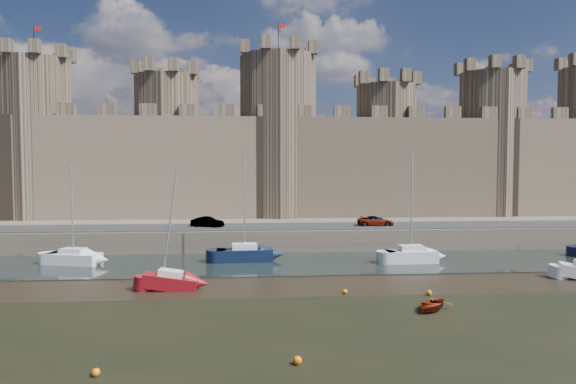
# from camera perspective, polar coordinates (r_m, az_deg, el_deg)

# --- Properties ---
(ground) EXTENTS (160.00, 160.00, 0.00)m
(ground) POSITION_cam_1_polar(r_m,az_deg,el_deg) (28.52, 0.75, -17.21)
(ground) COLOR black
(ground) RESTS_ON ground
(water_channel) EXTENTS (160.00, 12.00, 0.08)m
(water_channel) POSITION_cam_1_polar(r_m,az_deg,el_deg) (51.65, -1.70, -7.95)
(water_channel) COLOR black
(water_channel) RESTS_ON ground
(quay) EXTENTS (160.00, 60.00, 2.50)m
(quay) POSITION_cam_1_polar(r_m,az_deg,el_deg) (87.12, -2.85, -2.67)
(quay) COLOR #4C443A
(quay) RESTS_ON ground
(road) EXTENTS (160.00, 7.00, 0.10)m
(road) POSITION_cam_1_polar(r_m,az_deg,el_deg) (61.14, -2.16, -3.86)
(road) COLOR black
(road) RESTS_ON quay
(castle) EXTENTS (108.50, 11.00, 29.00)m
(castle) POSITION_cam_1_polar(r_m,az_deg,el_deg) (74.70, -3.10, 4.39)
(castle) COLOR #42382B
(castle) RESTS_ON quay
(car_1) EXTENTS (4.07, 2.56, 1.27)m
(car_1) POSITION_cam_1_polar(r_m,az_deg,el_deg) (61.31, -8.95, -3.33)
(car_1) COLOR gray
(car_1) RESTS_ON quay
(car_2) EXTENTS (4.29, 2.21, 1.19)m
(car_2) POSITION_cam_1_polar(r_m,az_deg,el_deg) (63.05, 10.01, -3.20)
(car_2) COLOR gray
(car_2) RESTS_ON quay
(car_3) EXTENTS (4.38, 2.10, 1.20)m
(car_3) POSITION_cam_1_polar(r_m,az_deg,el_deg) (62.74, 9.71, -3.22)
(car_3) COLOR gray
(car_3) RESTS_ON quay
(sailboat_0) EXTENTS (5.66, 3.36, 9.92)m
(sailboat_0) POSITION_cam_1_polar(r_m,az_deg,el_deg) (55.25, -22.75, -6.69)
(sailboat_0) COLOR silver
(sailboat_0) RESTS_ON ground
(sailboat_1) EXTENTS (5.74, 2.47, 11.29)m
(sailboat_1) POSITION_cam_1_polar(r_m,az_deg,el_deg) (52.81, -4.85, -6.81)
(sailboat_1) COLOR black
(sailboat_1) RESTS_ON ground
(sailboat_2) EXTENTS (5.19, 2.17, 11.05)m
(sailboat_2) POSITION_cam_1_polar(r_m,az_deg,el_deg) (53.27, 13.50, -6.80)
(sailboat_2) COLOR silver
(sailboat_2) RESTS_ON ground
(sailboat_4) EXTENTS (4.27, 1.80, 9.83)m
(sailboat_4) POSITION_cam_1_polar(r_m,az_deg,el_deg) (42.21, -12.89, -9.56)
(sailboat_4) COLOR maroon
(sailboat_4) RESTS_ON ground
(dinghy_4) EXTENTS (3.81, 3.97, 0.67)m
(dinghy_4) POSITION_cam_1_polar(r_m,az_deg,el_deg) (36.97, 15.59, -12.03)
(dinghy_4) COLOR maroon
(dinghy_4) RESTS_ON ground
(buoy_1) EXTENTS (0.40, 0.40, 0.40)m
(buoy_1) POSITION_cam_1_polar(r_m,az_deg,el_deg) (40.12, 6.34, -10.95)
(buoy_1) COLOR orange
(buoy_1) RESTS_ON ground
(buoy_2) EXTENTS (0.45, 0.45, 0.45)m
(buoy_2) POSITION_cam_1_polar(r_m,az_deg,el_deg) (26.63, 1.06, -18.20)
(buoy_2) COLOR #F4620A
(buoy_2) RESTS_ON ground
(buoy_3) EXTENTS (0.43, 0.43, 0.43)m
(buoy_3) POSITION_cam_1_polar(r_m,az_deg,el_deg) (40.87, 15.40, -10.75)
(buoy_3) COLOR #CF7309
(buoy_3) RESTS_ON ground
(buoy_4) EXTENTS (0.40, 0.40, 0.40)m
(buoy_4) POSITION_cam_1_polar(r_m,az_deg,el_deg) (26.86, -20.57, -18.26)
(buoy_4) COLOR orange
(buoy_4) RESTS_ON ground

